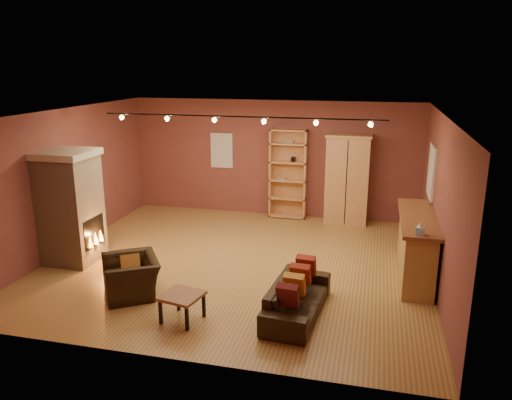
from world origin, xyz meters
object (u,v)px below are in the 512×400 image
(fireplace, at_px, (71,207))
(armoire, at_px, (347,179))
(bar_counter, at_px, (416,246))
(coffee_table, at_px, (182,298))
(armchair, at_px, (131,270))
(bookcase, at_px, (289,173))
(loveseat, at_px, (297,292))

(fireplace, xyz_separation_m, armoire, (4.85, 3.59, -0.01))
(bar_counter, height_order, coffee_table, bar_counter)
(fireplace, relative_size, armchair, 1.86)
(bookcase, distance_m, coffee_table, 5.49)
(bookcase, relative_size, armoire, 1.03)
(fireplace, bearing_deg, bar_counter, 7.12)
(bookcase, relative_size, loveseat, 1.20)
(armchair, height_order, coffee_table, armchair)
(bar_counter, bearing_deg, armchair, -157.69)
(coffee_table, bearing_deg, loveseat, 19.96)
(loveseat, bearing_deg, coffee_table, 114.93)
(bar_counter, height_order, loveseat, bar_counter)
(bookcase, distance_m, bar_counter, 4.10)
(bar_counter, height_order, armchair, bar_counter)
(fireplace, height_order, bookcase, bookcase)
(bookcase, height_order, loveseat, bookcase)
(fireplace, distance_m, bar_counter, 6.31)
(fireplace, bearing_deg, armchair, -31.66)
(armchair, bearing_deg, loveseat, 55.31)
(armoire, xyz_separation_m, coffee_table, (-1.99, -5.26, -0.70))
(armoire, height_order, loveseat, armoire)
(armchair, xyz_separation_m, coffee_table, (1.12, -0.61, -0.07))
(armoire, bearing_deg, loveseat, -94.79)
(armchair, bearing_deg, armoire, 112.08)
(fireplace, distance_m, loveseat, 4.64)
(fireplace, distance_m, armchair, 2.14)
(bookcase, distance_m, armoire, 1.41)
(loveseat, bearing_deg, bookcase, 16.77)
(fireplace, xyz_separation_m, loveseat, (4.45, -1.09, -0.70))
(coffee_table, bearing_deg, fireplace, 149.61)
(armchair, bearing_deg, fireplace, -155.82)
(armoire, bearing_deg, armchair, -123.76)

